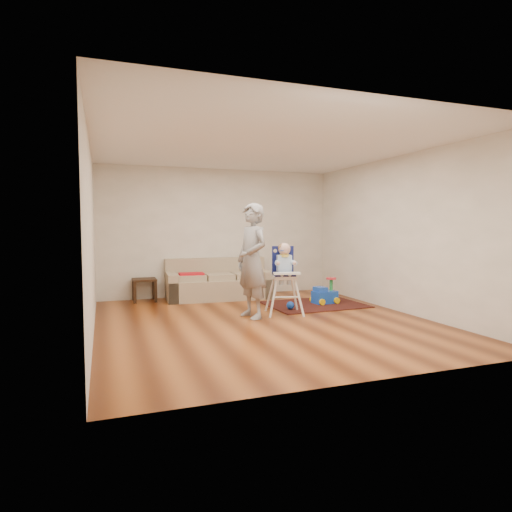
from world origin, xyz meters
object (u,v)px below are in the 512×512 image
object	(u,v)px
toy_ball	(290,305)
adult	(252,261)
sofa	(219,279)
high_chair	(284,280)
ride_on_toy	(325,290)
side_table	(144,290)

from	to	relation	value
toy_ball	adult	xyz separation A→B (m)	(-0.85, -0.36, 0.84)
sofa	high_chair	distance (m)	1.99
sofa	adult	bearing A→B (deg)	-85.73
ride_on_toy	high_chair	xyz separation A→B (m)	(-1.11, -0.61, 0.33)
toy_ball	adult	distance (m)	1.25
ride_on_toy	adult	bearing A→B (deg)	-164.98
side_table	toy_ball	xyz separation A→B (m)	(2.35, -1.78, -0.14)
side_table	toy_ball	world-z (taller)	side_table
sofa	ride_on_toy	bearing A→B (deg)	-32.57
sofa	ride_on_toy	size ratio (longest dim) A/B	4.42
ride_on_toy	high_chair	distance (m)	1.31
side_table	sofa	bearing A→B (deg)	-7.02
toy_ball	high_chair	distance (m)	0.62
sofa	ride_on_toy	world-z (taller)	sofa
toy_ball	adult	bearing A→B (deg)	-156.70
high_chair	side_table	bearing A→B (deg)	149.81
sofa	toy_ball	bearing A→B (deg)	-57.93
toy_ball	ride_on_toy	bearing A→B (deg)	21.10
side_table	toy_ball	distance (m)	2.95
sofa	adult	distance (m)	2.03
sofa	adult	size ratio (longest dim) A/B	1.16
sofa	toy_ball	world-z (taller)	sofa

